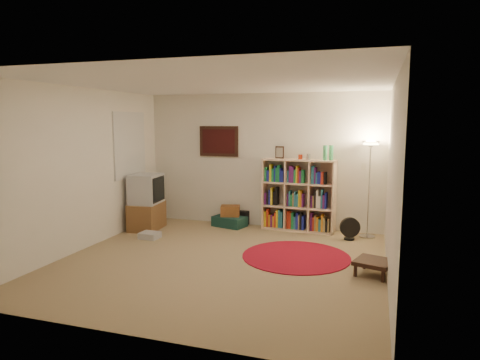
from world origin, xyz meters
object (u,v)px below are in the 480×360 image
object	(u,v)px
floor_lamp	(370,158)
tv_stand	(147,203)
suitcase	(230,221)
floor_fan	(350,229)
bookshelf	(298,196)
side_table	(374,263)

from	to	relation	value
floor_lamp	tv_stand	distance (m)	4.05
suitcase	floor_fan	bearing A→B (deg)	7.93
floor_fan	suitcase	world-z (taller)	floor_fan
floor_lamp	tv_stand	world-z (taller)	floor_lamp
bookshelf	floor_lamp	distance (m)	1.45
bookshelf	tv_stand	xyz separation A→B (m)	(-2.66, -0.79, -0.14)
bookshelf	suitcase	bearing A→B (deg)	-170.28
floor_lamp	floor_fan	world-z (taller)	floor_lamp
tv_stand	floor_lamp	bearing A→B (deg)	4.06
floor_lamp	suitcase	world-z (taller)	floor_lamp
bookshelf	floor_fan	xyz separation A→B (m)	(0.96, -0.40, -0.44)
suitcase	tv_stand	bearing A→B (deg)	-139.72
bookshelf	suitcase	world-z (taller)	bookshelf
bookshelf	side_table	size ratio (longest dim) A/B	2.84
side_table	floor_lamp	bearing A→B (deg)	93.66
bookshelf	side_table	distance (m)	2.48
suitcase	side_table	distance (m)	3.24
floor_fan	side_table	xyz separation A→B (m)	(0.40, -1.62, -0.02)
tv_stand	side_table	xyz separation A→B (m)	(4.02, -1.24, -0.32)
tv_stand	floor_fan	bearing A→B (deg)	0.68
floor_lamp	floor_fan	bearing A→B (deg)	-136.45
suitcase	side_table	size ratio (longest dim) A/B	1.22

